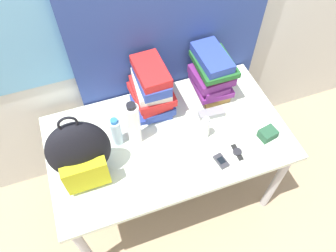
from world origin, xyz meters
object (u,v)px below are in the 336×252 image
sunscreen_bottle (205,128)px  book_stack_center (212,74)px  book_stack_left (151,89)px  sports_bottle (134,124)px  camera_pouch (268,134)px  cell_phone (221,161)px  wristwatch (237,152)px  sunglasses_case (211,113)px  backpack (80,153)px  water_bottle (116,132)px

sunscreen_bottle → book_stack_center: bearing=61.0°
book_stack_left → book_stack_center: 0.37m
sports_bottle → camera_pouch: bearing=-18.3°
sports_bottle → book_stack_left: bearing=49.9°
cell_phone → wristwatch: 0.11m
sports_bottle → sunglasses_case: sports_bottle is taller
backpack → water_bottle: backpack is taller
water_bottle → cell_phone: size_ratio=2.11×
camera_pouch → sunglasses_case: bearing=133.5°
water_bottle → camera_pouch: bearing=-17.4°
backpack → cell_phone: 0.72m
cell_phone → camera_pouch: bearing=11.1°
sports_bottle → water_bottle: bearing=169.8°
sunglasses_case → wristwatch: bearing=-84.1°
book_stack_left → sports_bottle: size_ratio=1.08×
sunscreen_bottle → camera_pouch: bearing=-21.0°
book_stack_center → sunglasses_case: 0.23m
camera_pouch → book_stack_left: bearing=141.9°
sunscreen_bottle → water_bottle: bearing=165.3°
book_stack_center → water_bottle: (-0.62, -0.17, -0.06)m
sunglasses_case → camera_pouch: camera_pouch is taller
cell_phone → wristwatch: bearing=12.4°
sunscreen_bottle → camera_pouch: (0.33, -0.13, -0.04)m
water_bottle → cell_phone: (0.48, -0.31, -0.09)m
sports_bottle → sunglasses_case: size_ratio=1.96×
backpack → book_stack_left: 0.55m
backpack → sports_bottle: bearing=21.7°
wristwatch → backpack: bearing=169.1°
sunscreen_bottle → wristwatch: (0.12, -0.16, -0.07)m
book_stack_center → water_bottle: bearing=-165.1°
sunscreen_bottle → cell_phone: (0.02, -0.19, -0.06)m
sunscreen_bottle → book_stack_left: bearing=125.3°
water_bottle → sunglasses_case: 0.56m
camera_pouch → book_stack_center: bearing=112.1°
cell_phone → sunglasses_case: (0.08, 0.30, 0.01)m
sports_bottle → sunglasses_case: (0.46, 0.01, -0.13)m
book_stack_center → wristwatch: 0.48m
sunglasses_case → water_bottle: bearing=179.6°
water_bottle → wristwatch: (0.59, -0.28, -0.09)m
cell_phone → sunscreen_bottle: bearing=95.4°
book_stack_left → sunglasses_case: book_stack_left is taller
book_stack_left → camera_pouch: size_ratio=3.17×
sunscreen_bottle → wristwatch: bearing=-52.4°
book_stack_left → sports_bottle: 0.25m
sunglasses_case → backpack: bearing=-170.3°
backpack → sunscreen_bottle: backpack is taller
backpack → sunglasses_case: 0.79m
wristwatch → book_stack_center: bearing=85.7°
book_stack_left → sunglasses_case: size_ratio=2.12×
sports_bottle → sunscreen_bottle: (0.37, -0.10, -0.07)m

